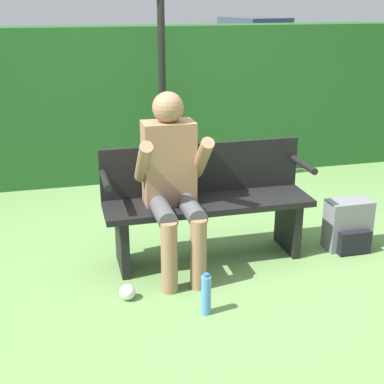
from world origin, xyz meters
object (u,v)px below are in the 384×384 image
(park_bench, at_px, (206,200))
(signpost, at_px, (162,63))
(water_bottle, at_px, (206,295))
(person_seated, at_px, (172,176))
(parked_car, at_px, (253,40))
(backpack, at_px, (348,226))

(park_bench, bearing_deg, signpost, 91.02)
(park_bench, bearing_deg, water_bottle, -105.68)
(park_bench, height_order, person_seated, person_seated)
(person_seated, height_order, parked_car, parked_car)
(water_bottle, bearing_deg, person_seated, 95.40)
(water_bottle, bearing_deg, park_bench, 74.32)
(person_seated, relative_size, backpack, 3.21)
(water_bottle, height_order, signpost, signpost)
(backpack, distance_m, signpost, 2.28)
(backpack, xyz_separation_m, water_bottle, (-1.33, -0.62, -0.05))
(signpost, bearing_deg, backpack, -55.41)
(person_seated, distance_m, water_bottle, 0.88)
(park_bench, height_order, backpack, park_bench)
(backpack, xyz_separation_m, parked_car, (4.01, 12.91, 0.44))
(park_bench, relative_size, parked_car, 0.32)
(backpack, relative_size, signpost, 0.17)
(water_bottle, bearing_deg, signpost, 85.10)
(park_bench, xyz_separation_m, water_bottle, (-0.22, -0.79, -0.32))
(parked_car, bearing_deg, person_seated, 145.83)
(park_bench, xyz_separation_m, parked_car, (5.12, 12.75, 0.18))
(water_bottle, bearing_deg, backpack, 25.18)
(park_bench, distance_m, water_bottle, 0.87)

